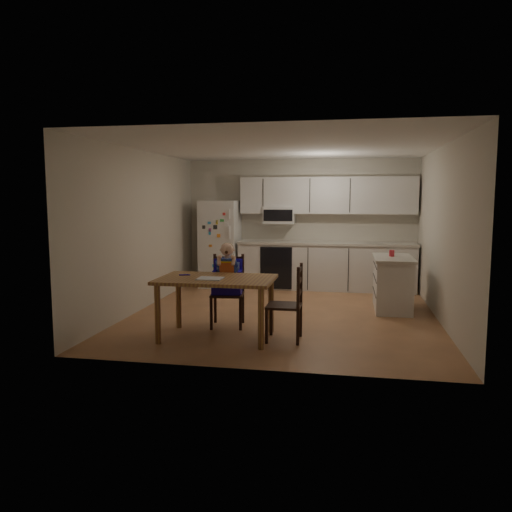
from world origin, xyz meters
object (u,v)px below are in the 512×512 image
object	(u,v)px
kitchen_island	(392,283)
red_cup	(392,253)
dining_table	(216,286)
chair_side	(292,298)
chair_booster	(228,276)
refrigerator	(220,244)

from	to	relation	value
kitchen_island	red_cup	xyz separation A→B (m)	(-0.02, 0.07, 0.47)
dining_table	chair_side	world-z (taller)	chair_side
red_cup	dining_table	bearing A→B (deg)	-137.08
dining_table	chair_booster	world-z (taller)	chair_booster
refrigerator	red_cup	distance (m)	3.49
dining_table	chair_side	xyz separation A→B (m)	(0.94, 0.05, -0.13)
dining_table	chair_booster	xyz separation A→B (m)	(-0.01, 0.62, 0.03)
kitchen_island	refrigerator	bearing A→B (deg)	154.58
kitchen_island	dining_table	size ratio (longest dim) A/B	0.79
dining_table	red_cup	bearing A→B (deg)	42.92
chair_side	dining_table	bearing A→B (deg)	-87.18
chair_side	red_cup	bearing A→B (deg)	146.86
chair_booster	refrigerator	bearing A→B (deg)	99.17
chair_booster	chair_side	bearing A→B (deg)	-38.19
refrigerator	kitchen_island	distance (m)	3.57
kitchen_island	red_cup	bearing A→B (deg)	105.95
chair_side	kitchen_island	bearing A→B (deg)	145.50
red_cup	chair_side	distance (m)	2.50
dining_table	chair_side	distance (m)	0.96
red_cup	chair_booster	distance (m)	2.76
refrigerator	dining_table	bearing A→B (deg)	-76.11
red_cup	chair_side	bearing A→B (deg)	-122.92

